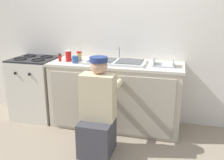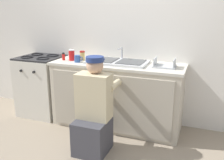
{
  "view_description": "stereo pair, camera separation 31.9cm",
  "coord_description": "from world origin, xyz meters",
  "px_view_note": "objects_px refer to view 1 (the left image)",
  "views": [
    {
      "loc": [
        0.78,
        -2.86,
        1.61
      ],
      "look_at": [
        0.0,
        0.1,
        0.72
      ],
      "focal_mm": 40.0,
      "sensor_mm": 36.0,
      "label": 1
    },
    {
      "loc": [
        1.09,
        -2.77,
        1.61
      ],
      "look_at": [
        0.0,
        0.1,
        0.72
      ],
      "focal_mm": 40.0,
      "sensor_mm": 36.0,
      "label": 2
    }
  ],
  "objects_px": {
    "plumber_person": "(98,114)",
    "dish_rack_tray": "(164,64)",
    "soda_cup_red": "(68,56)",
    "spice_bottle_red": "(60,58)",
    "cell_phone": "(73,59)",
    "coffee_mug": "(75,59)",
    "stove_range": "(36,88)",
    "condiment_jar": "(79,56)",
    "sink_double_basin": "(116,62)"
  },
  "relations": [
    {
      "from": "condiment_jar",
      "to": "spice_bottle_red",
      "type": "relative_size",
      "value": 1.22
    },
    {
      "from": "cell_phone",
      "to": "coffee_mug",
      "type": "bearing_deg",
      "value": -59.07
    },
    {
      "from": "spice_bottle_red",
      "to": "sink_double_basin",
      "type": "bearing_deg",
      "value": 6.01
    },
    {
      "from": "dish_rack_tray",
      "to": "spice_bottle_red",
      "type": "height_order",
      "value": "dish_rack_tray"
    },
    {
      "from": "stove_range",
      "to": "condiment_jar",
      "type": "height_order",
      "value": "condiment_jar"
    },
    {
      "from": "sink_double_basin",
      "to": "plumber_person",
      "type": "xyz_separation_m",
      "value": [
        -0.03,
        -0.71,
        -0.46
      ]
    },
    {
      "from": "stove_range",
      "to": "soda_cup_red",
      "type": "xyz_separation_m",
      "value": [
        0.58,
        -0.06,
        0.52
      ]
    },
    {
      "from": "stove_range",
      "to": "condiment_jar",
      "type": "xyz_separation_m",
      "value": [
        0.7,
        0.02,
        0.51
      ]
    },
    {
      "from": "stove_range",
      "to": "plumber_person",
      "type": "xyz_separation_m",
      "value": [
        1.2,
        -0.7,
        0.0
      ]
    },
    {
      "from": "stove_range",
      "to": "coffee_mug",
      "type": "distance_m",
      "value": 0.88
    },
    {
      "from": "plumber_person",
      "to": "dish_rack_tray",
      "type": "xyz_separation_m",
      "value": [
        0.66,
        0.69,
        0.47
      ]
    },
    {
      "from": "soda_cup_red",
      "to": "spice_bottle_red",
      "type": "xyz_separation_m",
      "value": [
        -0.12,
        -0.02,
        -0.02
      ]
    },
    {
      "from": "plumber_person",
      "to": "coffee_mug",
      "type": "relative_size",
      "value": 8.76
    },
    {
      "from": "condiment_jar",
      "to": "cell_phone",
      "type": "distance_m",
      "value": 0.16
    },
    {
      "from": "condiment_jar",
      "to": "spice_bottle_red",
      "type": "xyz_separation_m",
      "value": [
        -0.24,
        -0.1,
        -0.01
      ]
    },
    {
      "from": "stove_range",
      "to": "dish_rack_tray",
      "type": "bearing_deg",
      "value": -0.51
    },
    {
      "from": "spice_bottle_red",
      "to": "cell_phone",
      "type": "xyz_separation_m",
      "value": [
        0.11,
        0.18,
        -0.04
      ]
    },
    {
      "from": "condiment_jar",
      "to": "dish_rack_tray",
      "type": "bearing_deg",
      "value": -2.02
    },
    {
      "from": "plumber_person",
      "to": "spice_bottle_red",
      "type": "height_order",
      "value": "plumber_person"
    },
    {
      "from": "cell_phone",
      "to": "dish_rack_tray",
      "type": "bearing_deg",
      "value": -5.06
    },
    {
      "from": "plumber_person",
      "to": "soda_cup_red",
      "type": "xyz_separation_m",
      "value": [
        -0.62,
        0.65,
        0.52
      ]
    },
    {
      "from": "stove_range",
      "to": "dish_rack_tray",
      "type": "relative_size",
      "value": 3.29
    },
    {
      "from": "coffee_mug",
      "to": "soda_cup_red",
      "type": "bearing_deg",
      "value": 149.76
    },
    {
      "from": "dish_rack_tray",
      "to": "cell_phone",
      "type": "height_order",
      "value": "dish_rack_tray"
    },
    {
      "from": "stove_range",
      "to": "spice_bottle_red",
      "type": "distance_m",
      "value": 0.68
    },
    {
      "from": "plumber_person",
      "to": "coffee_mug",
      "type": "xyz_separation_m",
      "value": [
        -0.49,
        0.57,
        0.49
      ]
    },
    {
      "from": "cell_phone",
      "to": "stove_range",
      "type": "bearing_deg",
      "value": -170.28
    },
    {
      "from": "dish_rack_tray",
      "to": "soda_cup_red",
      "type": "bearing_deg",
      "value": -178.15
    },
    {
      "from": "dish_rack_tray",
      "to": "condiment_jar",
      "type": "height_order",
      "value": "condiment_jar"
    },
    {
      "from": "spice_bottle_red",
      "to": "stove_range",
      "type": "bearing_deg",
      "value": 170.17
    },
    {
      "from": "sink_double_basin",
      "to": "stove_range",
      "type": "relative_size",
      "value": 0.87
    },
    {
      "from": "coffee_mug",
      "to": "spice_bottle_red",
      "type": "xyz_separation_m",
      "value": [
        -0.25,
        0.06,
        0.0
      ]
    },
    {
      "from": "sink_double_basin",
      "to": "spice_bottle_red",
      "type": "xyz_separation_m",
      "value": [
        -0.78,
        -0.08,
        0.03
      ]
    },
    {
      "from": "coffee_mug",
      "to": "spice_bottle_red",
      "type": "distance_m",
      "value": 0.26
    },
    {
      "from": "stove_range",
      "to": "soda_cup_red",
      "type": "relative_size",
      "value": 6.06
    },
    {
      "from": "spice_bottle_red",
      "to": "soda_cup_red",
      "type": "bearing_deg",
      "value": 10.17
    },
    {
      "from": "condiment_jar",
      "to": "spice_bottle_red",
      "type": "height_order",
      "value": "condiment_jar"
    },
    {
      "from": "stove_range",
      "to": "coffee_mug",
      "type": "height_order",
      "value": "coffee_mug"
    },
    {
      "from": "sink_double_basin",
      "to": "soda_cup_red",
      "type": "distance_m",
      "value": 0.66
    },
    {
      "from": "condiment_jar",
      "to": "coffee_mug",
      "type": "height_order",
      "value": "condiment_jar"
    },
    {
      "from": "soda_cup_red",
      "to": "spice_bottle_red",
      "type": "bearing_deg",
      "value": -169.83
    },
    {
      "from": "soda_cup_red",
      "to": "coffee_mug",
      "type": "xyz_separation_m",
      "value": [
        0.13,
        -0.08,
        -0.03
      ]
    },
    {
      "from": "dish_rack_tray",
      "to": "coffee_mug",
      "type": "distance_m",
      "value": 1.16
    },
    {
      "from": "stove_range",
      "to": "cell_phone",
      "type": "distance_m",
      "value": 0.74
    },
    {
      "from": "plumber_person",
      "to": "coffee_mug",
      "type": "height_order",
      "value": "plumber_person"
    },
    {
      "from": "plumber_person",
      "to": "condiment_jar",
      "type": "bearing_deg",
      "value": 124.45
    },
    {
      "from": "stove_range",
      "to": "dish_rack_tray",
      "type": "height_order",
      "value": "dish_rack_tray"
    },
    {
      "from": "spice_bottle_red",
      "to": "condiment_jar",
      "type": "bearing_deg",
      "value": 23.11
    },
    {
      "from": "sink_double_basin",
      "to": "condiment_jar",
      "type": "height_order",
      "value": "sink_double_basin"
    },
    {
      "from": "spice_bottle_red",
      "to": "cell_phone",
      "type": "distance_m",
      "value": 0.21
    }
  ]
}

